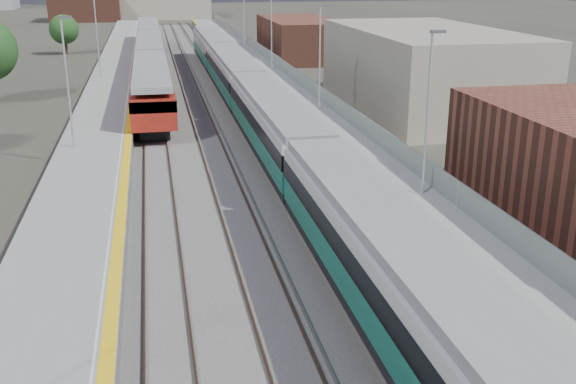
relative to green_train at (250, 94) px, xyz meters
name	(u,v)px	position (x,y,z in m)	size (l,w,h in m)	color
ground	(220,105)	(-1.50, 7.65, -2.23)	(320.00, 320.00, 0.00)	#47443A
ballast_bed	(191,100)	(-3.75, 10.15, -2.20)	(10.50, 155.00, 0.06)	#565451
tracks	(196,95)	(-3.15, 11.83, -2.13)	(8.96, 160.00, 0.17)	#4C3323
platform_right	(276,91)	(3.78, 10.15, -1.70)	(4.70, 155.00, 8.52)	slate
platform_left	(110,97)	(-10.55, 10.14, -1.72)	(4.30, 155.00, 8.52)	slate
green_train	(250,94)	(0.00, 0.00, 0.00)	(2.88, 80.18, 3.17)	black
red_train	(150,55)	(-7.00, 24.46, 0.00)	(2.99, 60.64, 3.78)	black
tree_c	(64,29)	(-17.72, 44.87, 0.98)	(3.77, 3.77, 5.11)	#382619
tree_d	(370,37)	(17.91, 27.23, 1.09)	(3.90, 3.90, 5.28)	#382619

